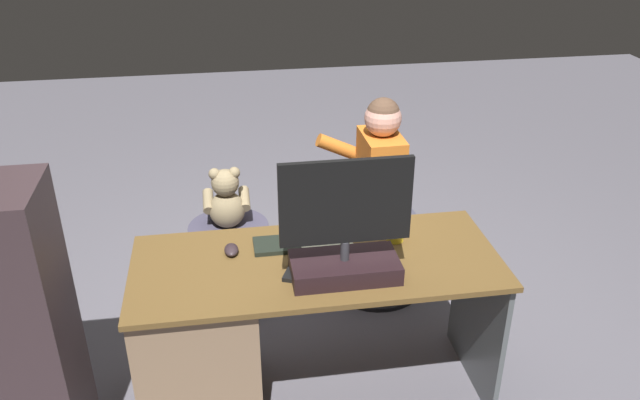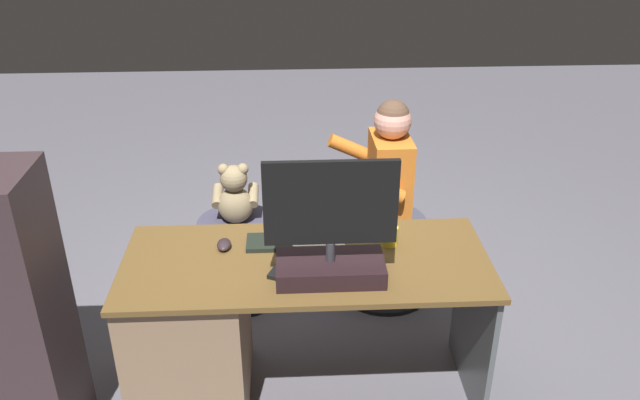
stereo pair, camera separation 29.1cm
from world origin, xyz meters
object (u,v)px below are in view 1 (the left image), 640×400
Objects in this scene: tv_remote at (292,271)px; cup at (395,232)px; keyboard at (302,243)px; visitor_chair at (377,246)px; computer_mouse at (231,250)px; teddy_bear at (226,200)px; desk at (224,334)px; office_chair_teddy at (231,256)px; person at (366,181)px; monitor at (345,242)px.

cup is at bearing -135.85° from tv_remote.
cup reaches higher than tv_remote.
visitor_chair is (-0.52, -0.67, -0.48)m from keyboard.
computer_mouse is 0.74m from teddy_bear.
desk is 2.93× the size of office_chair_teddy.
cup is 0.87m from visitor_chair.
tv_remote is 0.27× the size of visitor_chair.
tv_remote is at bearing 72.06° from keyboard.
keyboard is 0.41m from cup.
visitor_chair is 0.43m from person.
tv_remote is at bearing 60.17° from person.
monitor is 5.37× the size of computer_mouse.
teddy_bear reaches higher than visitor_chair.
tv_remote is at bearing 105.14° from teddy_bear.
computer_mouse is (-0.06, -0.11, 0.36)m from desk.
tv_remote is 0.95m from teddy_bear.
computer_mouse is 1.02m from person.
visitor_chair is at bearing 178.00° from teddy_bear.
keyboard reaches higher than desk.
person reaches higher than tv_remote.
teddy_bear is at bearing -45.23° from cup.
monitor reaches higher than person.
office_chair_teddy is 0.83m from visitor_chair.
cup reaches higher than teddy_bear.
desk is 0.72m from monitor.
keyboard is 4.89× the size of cup.
monitor is 0.38m from cup.
office_chair_teddy is at bearing -44.72° from cup.
teddy_bear is at bearing -51.58° from tv_remote.
teddy_bear is at bearing -93.59° from desk.
computer_mouse is at bearing 40.24° from visitor_chair.
keyboard reaches higher than tv_remote.
cup is at bearing -172.05° from desk.
cup is at bearing 134.77° from teddy_bear.
desk is 0.87m from cup.
cup is (-0.27, -0.23, -0.11)m from monitor.
cup is 0.07× the size of person.
keyboard is 0.81m from person.
desk is 0.46m from tv_remote.
tv_remote reaches higher than office_chair_teddy.
cup reaches higher than office_chair_teddy.
monitor is 1.23× the size of keyboard.
office_chair_teddy is (0.72, -0.72, -0.50)m from cup.
visitor_chair is (-0.88, -0.81, -0.13)m from desk.
teddy_bear is 0.30× the size of person.
monitor is 0.33m from keyboard.
computer_mouse is at bearing 43.14° from person.
desk is at bearing 7.95° from cup.
visitor_chair is 0.48× the size of person.
monitor reaches higher than cup.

